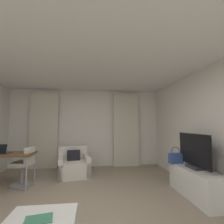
% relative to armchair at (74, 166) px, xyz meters
% --- Properties ---
extents(ground_plane, '(12.00, 12.00, 0.00)m').
position_rel_armchair_xyz_m(ground_plane, '(0.31, -2.04, -0.26)').
color(ground_plane, gray).
extents(wall_window, '(5.12, 0.06, 2.60)m').
position_rel_armchair_xyz_m(wall_window, '(0.31, 0.99, 1.04)').
color(wall_window, silver).
rests_on(wall_window, ground).
extents(wall_right, '(0.06, 6.12, 2.60)m').
position_rel_armchair_xyz_m(wall_right, '(2.84, -2.04, 1.04)').
color(wall_right, silver).
rests_on(wall_right, ground).
extents(ceiling, '(5.12, 6.12, 0.06)m').
position_rel_armchair_xyz_m(ceiling, '(0.31, -2.04, 2.37)').
color(ceiling, white).
rests_on(ceiling, wall_left).
extents(curtain_left_panel, '(0.90, 0.06, 2.50)m').
position_rel_armchair_xyz_m(curtain_left_panel, '(-1.07, 0.86, 0.99)').
color(curtain_left_panel, beige).
rests_on(curtain_left_panel, ground).
extents(curtain_right_panel, '(0.90, 0.06, 2.50)m').
position_rel_armchair_xyz_m(curtain_right_panel, '(1.68, 0.86, 0.99)').
color(curtain_right_panel, beige).
rests_on(curtain_right_panel, ground).
extents(armchair, '(0.97, 0.99, 0.77)m').
position_rel_armchair_xyz_m(armchair, '(0.00, 0.00, 0.00)').
color(armchair, silver).
rests_on(armchair, ground).
extents(desk, '(1.26, 0.64, 0.75)m').
position_rel_armchair_xyz_m(desk, '(-1.49, -0.68, 0.42)').
color(desk, brown).
rests_on(desk, ground).
extents(desk_chair, '(0.48, 0.48, 0.88)m').
position_rel_armchair_xyz_m(desk_chair, '(-1.08, -0.62, 0.13)').
color(desk_chair, gray).
rests_on(desk_chair, ground).
extents(laptop, '(0.35, 0.28, 0.22)m').
position_rel_armchair_xyz_m(laptop, '(-1.55, -0.70, 0.54)').
color(laptop, '#2D2D33').
rests_on(laptop, desk).
extents(magazine_open, '(0.31, 0.25, 0.01)m').
position_rel_armchair_xyz_m(magazine_open, '(-0.06, -2.87, 0.15)').
color(magazine_open, '#387F5B').
rests_on(magazine_open, coffee_table).
extents(tv_console, '(0.45, 1.30, 0.55)m').
position_rel_armchair_xyz_m(tv_console, '(2.52, -1.70, 0.01)').
color(tv_console, white).
rests_on(tv_console, ground).
extents(tv_flatscreen, '(0.20, 0.97, 0.68)m').
position_rel_armchair_xyz_m(tv_flatscreen, '(2.52, -1.68, 0.60)').
color(tv_flatscreen, '#333338').
rests_on(tv_flatscreen, tv_console).
extents(handbag_primary, '(0.30, 0.14, 0.37)m').
position_rel_armchair_xyz_m(handbag_primary, '(2.37, -1.22, 0.40)').
color(handbag_primary, '#335193').
rests_on(handbag_primary, tv_console).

